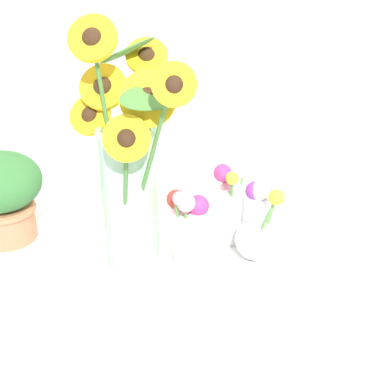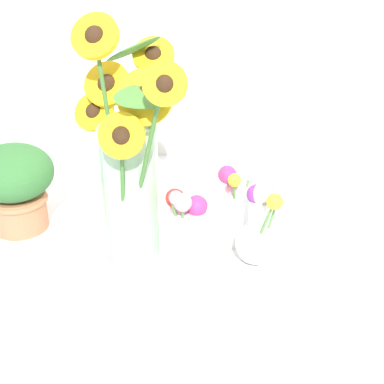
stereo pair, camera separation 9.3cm
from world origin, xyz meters
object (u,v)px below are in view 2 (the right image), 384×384
(serving_tray, at_px, (192,262))
(vase_bulb_right, at_px, (259,230))
(mason_jar_sunflowers, at_px, (130,170))
(potted_plant, at_px, (15,183))
(vase_small_back, at_px, (233,209))
(vase_small_center, at_px, (188,229))

(serving_tray, distance_m, vase_bulb_right, 0.14)
(mason_jar_sunflowers, relative_size, potted_plant, 2.36)
(serving_tray, relative_size, potted_plant, 2.18)
(vase_bulb_right, relative_size, potted_plant, 0.86)
(serving_tray, xyz_separation_m, vase_small_back, (0.07, 0.07, 0.08))
(serving_tray, height_order, vase_bulb_right, vase_bulb_right)
(mason_jar_sunflowers, height_order, vase_bulb_right, mason_jar_sunflowers)
(vase_small_back, bearing_deg, vase_small_center, -124.02)
(mason_jar_sunflowers, distance_m, vase_small_back, 0.22)
(potted_plant, bearing_deg, vase_small_center, -16.76)
(mason_jar_sunflowers, xyz_separation_m, potted_plant, (-0.27, 0.10, -0.09))
(vase_bulb_right, distance_m, vase_small_back, 0.09)
(serving_tray, height_order, potted_plant, potted_plant)
(serving_tray, xyz_separation_m, mason_jar_sunflowers, (-0.11, -0.01, 0.19))
(serving_tray, height_order, vase_small_center, vase_small_center)
(vase_small_back, relative_size, potted_plant, 0.85)
(mason_jar_sunflowers, bearing_deg, vase_bulb_right, 4.52)
(mason_jar_sunflowers, xyz_separation_m, vase_small_back, (0.17, 0.09, -0.11))
(potted_plant, bearing_deg, vase_small_back, -1.27)
(vase_small_center, bearing_deg, mason_jar_sunflowers, 170.13)
(vase_small_center, bearing_deg, vase_bulb_right, 16.45)
(vase_small_center, relative_size, potted_plant, 0.88)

